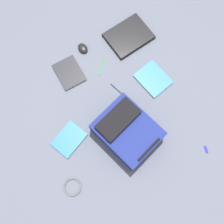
% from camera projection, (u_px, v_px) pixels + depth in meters
% --- Properties ---
extents(ground_plane, '(4.06, 4.06, 0.00)m').
position_uv_depth(ground_plane, '(117.00, 112.00, 1.93)').
color(ground_plane, '#4C5160').
extents(backpack, '(0.42, 0.48, 0.20)m').
position_uv_depth(backpack, '(127.00, 131.00, 1.80)').
color(backpack, navy).
rests_on(backpack, ground_plane).
extents(laptop, '(0.35, 0.28, 0.03)m').
position_uv_depth(laptop, '(129.00, 36.00, 2.07)').
color(laptop, black).
rests_on(laptop, ground_plane).
extents(book_comic, '(0.20, 0.25, 0.02)m').
position_uv_depth(book_comic, '(69.00, 73.00, 2.00)').
color(book_comic, silver).
rests_on(book_comic, ground_plane).
extents(book_blue, '(0.27, 0.23, 0.02)m').
position_uv_depth(book_blue, '(69.00, 139.00, 1.86)').
color(book_blue, silver).
rests_on(book_blue, ground_plane).
extents(book_manual, '(0.23, 0.27, 0.01)m').
position_uv_depth(book_manual, '(153.00, 79.00, 1.99)').
color(book_manual, silver).
rests_on(book_manual, ground_plane).
extents(computer_mouse, '(0.07, 0.09, 0.03)m').
position_uv_depth(computer_mouse, '(83.00, 48.00, 2.04)').
color(computer_mouse, black).
rests_on(computer_mouse, ground_plane).
extents(cable_coil, '(0.13, 0.13, 0.01)m').
position_uv_depth(cable_coil, '(72.00, 187.00, 1.78)').
color(cable_coil, '#4C4C51').
rests_on(cable_coil, ground_plane).
extents(pen_black, '(0.04, 0.13, 0.01)m').
position_uv_depth(pen_black, '(117.00, 90.00, 1.97)').
color(pen_black, black).
rests_on(pen_black, ground_plane).
extents(pen_blue, '(0.11, 0.11, 0.01)m').
position_uv_depth(pen_blue, '(101.00, 67.00, 2.02)').
color(pen_blue, '#198C33').
rests_on(pen_blue, ground_plane).
extents(usb_stick, '(0.03, 0.06, 0.01)m').
position_uv_depth(usb_stick, '(206.00, 150.00, 1.85)').
color(usb_stick, '#191999').
rests_on(usb_stick, ground_plane).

